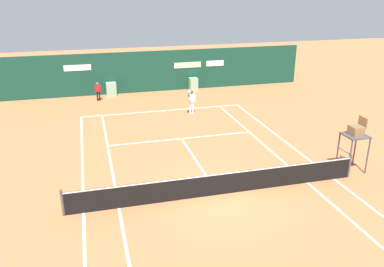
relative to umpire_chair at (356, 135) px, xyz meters
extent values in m
plane|color=#C67042|center=(-6.53, -0.59, -1.73)|extent=(80.00, 80.00, 0.00)
cube|color=white|center=(-6.53, 11.11, -1.72)|extent=(10.60, 0.10, 0.01)
cube|color=white|center=(-11.83, -0.59, -1.72)|extent=(0.10, 23.40, 0.01)
cube|color=white|center=(-10.53, -0.59, -1.72)|extent=(0.10, 23.40, 0.01)
cube|color=white|center=(-2.53, -0.59, -1.72)|extent=(0.10, 23.40, 0.01)
cube|color=white|center=(-1.23, -0.59, -1.72)|extent=(0.10, 23.40, 0.01)
cube|color=white|center=(-6.53, 5.81, -1.72)|extent=(8.00, 0.10, 0.01)
cube|color=white|center=(-6.53, 2.61, -1.72)|extent=(0.10, 6.40, 0.01)
cube|color=white|center=(-6.53, 10.96, -1.72)|extent=(0.10, 0.24, 0.01)
cylinder|color=#4C4C51|center=(-12.53, -0.59, -1.19)|extent=(0.10, 0.10, 1.07)
cylinder|color=#4C4C51|center=(-0.53, -0.59, -1.19)|extent=(0.10, 0.10, 1.07)
cube|color=black|center=(-6.53, -0.59, -1.25)|extent=(12.00, 0.03, 0.95)
cube|color=white|center=(-6.53, -0.59, -0.81)|extent=(12.00, 0.04, 0.06)
cube|color=#144233|center=(-6.53, 16.41, -0.15)|extent=(25.00, 0.24, 3.15)
cube|color=white|center=(-1.22, 16.27, 0.26)|extent=(1.46, 0.02, 0.44)
cube|color=white|center=(-11.86, 16.27, 0.45)|extent=(1.96, 0.02, 0.44)
cube|color=beige|center=(-3.49, 16.27, 0.23)|extent=(2.17, 0.02, 0.44)
cube|color=#8CB793|center=(-9.56, 15.86, -1.23)|extent=(0.74, 0.70, 1.00)
cube|color=#8CB793|center=(-3.13, 15.86, -1.23)|extent=(0.63, 0.70, 0.99)
cylinder|color=#47474C|center=(-0.46, -0.45, -0.89)|extent=(0.07, 0.07, 1.68)
cylinder|color=#47474C|center=(-0.46, 0.45, -0.89)|extent=(0.07, 0.07, 1.68)
cylinder|color=#47474C|center=(0.44, -0.45, -0.89)|extent=(0.07, 0.07, 1.68)
cylinder|color=#47474C|center=(0.44, 0.45, -0.89)|extent=(0.07, 0.07, 1.68)
cylinder|color=#47474C|center=(-0.46, 0.00, -1.22)|extent=(0.04, 0.81, 0.04)
cylinder|color=#47474C|center=(-0.46, 0.00, -0.72)|extent=(0.04, 0.81, 0.04)
cube|color=#47474C|center=(-0.01, 0.00, -0.02)|extent=(1.00, 1.00, 0.06)
cube|color=olive|center=(-0.01, 0.00, 0.21)|extent=(0.52, 0.56, 0.40)
cube|color=olive|center=(0.28, 0.00, 0.58)|extent=(0.06, 0.56, 0.45)
cylinder|color=white|center=(-4.74, 10.04, -1.33)|extent=(0.13, 0.13, 0.78)
cylinder|color=white|center=(-4.92, 10.07, -1.33)|extent=(0.13, 0.13, 0.78)
cube|color=white|center=(-4.83, 10.05, -0.67)|extent=(0.38, 0.24, 0.55)
sphere|color=brown|center=(-4.83, 10.05, -0.28)|extent=(0.22, 0.22, 0.22)
cylinder|color=white|center=(-4.62, 10.03, -0.71)|extent=(0.08, 0.08, 0.53)
cylinder|color=brown|center=(-5.08, 9.82, -0.44)|extent=(0.15, 0.54, 0.08)
cylinder|color=black|center=(-5.12, 9.56, -0.33)|extent=(0.03, 0.03, 0.22)
torus|color=black|center=(-5.12, 9.56, -0.08)|extent=(0.30, 0.06, 0.30)
cylinder|color=silver|center=(-5.12, 9.56, -0.08)|extent=(0.26, 0.04, 0.26)
cylinder|color=black|center=(-10.49, 14.73, -1.38)|extent=(0.11, 0.11, 0.68)
cylinder|color=black|center=(-10.65, 14.72, -1.38)|extent=(0.11, 0.11, 0.68)
cube|color=#AD1E1E|center=(-10.57, 14.73, -0.80)|extent=(0.31, 0.18, 0.48)
sphere|color=#8C664C|center=(-10.57, 14.73, -0.47)|extent=(0.19, 0.19, 0.19)
cylinder|color=#AD1E1E|center=(-10.38, 14.73, -0.84)|extent=(0.07, 0.07, 0.46)
cylinder|color=#AD1E1E|center=(-10.76, 14.72, -0.84)|extent=(0.07, 0.07, 0.46)
sphere|color=#CCE033|center=(-7.68, 9.72, -1.69)|extent=(0.07, 0.07, 0.07)
camera|label=1|loc=(-11.25, -14.00, 6.28)|focal=37.26mm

